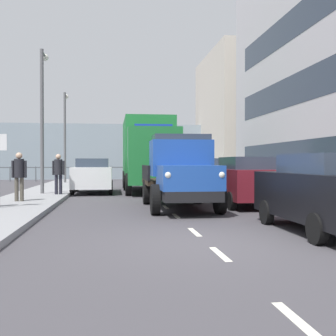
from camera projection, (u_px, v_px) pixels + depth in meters
The scene contains 18 objects.
ground_plane at pixel (156, 199), 17.57m from camera, with size 80.00×80.00×0.00m, color #423F44.
sidewalk_left at pixel (270, 196), 18.22m from camera, with size 2.53×35.97×0.15m, color gray.
sidewalk_right at pixel (33, 198), 16.92m from camera, with size 2.53×35.97×0.15m, color gray.
road_centreline_markings at pixel (157, 200), 17.16m from camera, with size 0.12×32.36×0.01m.
building_far_block at pixel (248, 118), 36.40m from camera, with size 7.08×10.78×10.83m.
sea_horizon at pixel (133, 152), 38.34m from camera, with size 80.00×0.80×5.00m, color #84939E.
seawall_railing at pixel (135, 170), 34.80m from camera, with size 28.08×0.08×1.20m.
truck_vintage_blue at pixel (181, 173), 13.59m from camera, with size 2.17×5.64×2.43m.
lorry_cargo_green at pixel (148, 152), 22.17m from camera, with size 2.58×8.20×3.87m.
car_black_kerbside_near at pixel (324, 192), 9.15m from camera, with size 1.77×4.18×1.72m.
car_maroon_kerbside_1 at pixel (245, 181), 14.66m from camera, with size 1.81×3.96×1.72m.
car_silver_kerbside_2 at pixel (209, 176), 20.18m from camera, with size 1.82×3.92×1.72m.
car_teal_kerbside_3 at pixel (189, 173), 25.33m from camera, with size 1.80×4.57×1.72m.
car_white_oppositeside_0 at pixel (93, 175), 20.83m from camera, with size 1.96×4.04×1.72m.
pedestrian_with_bag at pixel (19, 172), 14.92m from camera, with size 0.53×0.34×1.74m.
pedestrian_in_dark_coat at pixel (58, 171), 18.15m from camera, with size 0.53×0.34×1.75m.
lamp_post_promenade at pixel (43, 108), 18.79m from camera, with size 0.32×1.14×6.44m.
lamp_post_far at pixel (65, 129), 28.96m from camera, with size 0.32×1.14×6.21m.
Camera 1 is at (1.77, 7.82, 1.54)m, focal length 44.77 mm.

